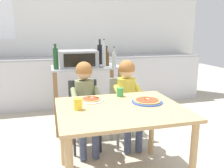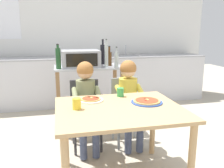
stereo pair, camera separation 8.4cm
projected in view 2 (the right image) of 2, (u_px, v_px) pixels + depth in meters
ground_plane at (98, 131)px, 3.40m from camera, size 11.76×11.76×0.00m
back_wall_tiled at (82, 33)px, 4.84m from camera, size 5.31×0.13×2.70m
kitchen_counter at (86, 80)px, 4.65m from camera, size 4.78×0.60×1.12m
kitchen_island_cart at (89, 88)px, 3.42m from camera, size 0.95×0.53×0.91m
toaster_oven at (81, 58)px, 3.31m from camera, size 0.52×0.40×0.23m
bottle_slim_sauce at (58, 58)px, 3.08m from camera, size 0.06×0.06×0.33m
bottle_tall_green_wine at (116, 60)px, 3.20m from camera, size 0.06×0.06×0.28m
bottle_squat_spirits at (109, 58)px, 3.38m from camera, size 0.07×0.07×0.28m
bottle_dark_olive_oil at (106, 56)px, 3.23m from camera, size 0.05×0.05×0.38m
bottle_brown_beer at (103, 54)px, 3.53m from camera, size 0.08×0.08×0.37m
dining_table at (119, 118)px, 2.15m from camera, size 1.13×0.94×0.73m
dining_chair_left at (86, 109)px, 2.85m from camera, size 0.36×0.36×0.81m
dining_chair_right at (126, 106)px, 2.97m from camera, size 0.36×0.36×0.81m
child_in_olive_shirt at (86, 96)px, 2.70m from camera, size 0.32×0.42×1.04m
child_in_yellow_shirt at (129, 93)px, 2.82m from camera, size 0.32×0.42×1.04m
pizza_plate_white at (91, 99)px, 2.33m from camera, size 0.25×0.25×0.03m
pizza_plate_blue_rimmed at (147, 101)px, 2.26m from camera, size 0.30×0.30×0.03m
drinking_cup_green at (120, 92)px, 2.47m from camera, size 0.07×0.07×0.09m
drinking_cup_yellow at (77, 104)px, 2.07m from camera, size 0.08×0.08×0.10m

